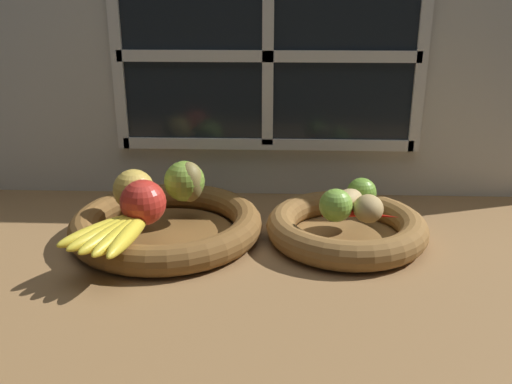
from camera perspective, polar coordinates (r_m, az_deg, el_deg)
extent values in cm
cube|color=olive|center=(100.55, 0.80, -6.50)|extent=(140.00, 90.00, 3.00)
cube|color=silver|center=(121.15, 1.26, 12.42)|extent=(140.00, 3.00, 55.00)
cube|color=black|center=(118.86, 1.25, 13.98)|extent=(64.00, 0.80, 38.00)
cube|color=white|center=(118.26, 1.25, 13.95)|extent=(2.40, 1.20, 38.00)
cube|color=white|center=(118.26, 1.25, 13.95)|extent=(64.00, 1.20, 2.40)
cube|color=white|center=(123.10, -14.26, 13.60)|extent=(2.40, 1.20, 40.40)
cube|color=white|center=(121.93, 16.89, 13.31)|extent=(2.40, 1.20, 40.40)
cube|color=white|center=(121.67, 1.18, 5.01)|extent=(64.00, 1.20, 2.40)
cylinder|color=brown|center=(104.83, -9.20, -4.41)|extent=(24.98, 24.98, 1.00)
torus|color=brown|center=(103.98, -9.26, -3.33)|extent=(35.78, 35.78, 5.32)
cylinder|color=brown|center=(103.62, 9.31, -4.72)|extent=(19.95, 19.95, 1.00)
torus|color=brown|center=(102.76, 9.38, -3.62)|extent=(29.65, 29.65, 5.32)
sphere|color=#7AA338|center=(106.47, -7.45, 1.13)|extent=(7.88, 7.88, 7.88)
sphere|color=gold|center=(103.73, -12.60, 0.23)|extent=(7.66, 7.66, 7.66)
sphere|color=red|center=(96.54, -11.66, -1.07)|extent=(8.00, 8.00, 8.00)
ellipsoid|color=olive|center=(105.94, -6.94, 1.05)|extent=(6.05, 6.75, 7.87)
ellipsoid|color=yellow|center=(94.07, -15.42, -3.69)|extent=(13.16, 15.70, 2.74)
ellipsoid|color=yellow|center=(93.16, -14.94, -3.88)|extent=(11.32, 16.77, 2.74)
ellipsoid|color=yellow|center=(92.36, -14.37, -4.04)|extent=(9.27, 17.52, 2.74)
ellipsoid|color=yellow|center=(91.70, -13.73, -4.16)|extent=(7.04, 17.94, 2.74)
ellipsoid|color=yellow|center=(91.18, -13.03, -4.24)|extent=(4.67, 18.00, 2.74)
sphere|color=brown|center=(98.82, -11.20, -2.18)|extent=(2.47, 2.47, 2.47)
ellipsoid|color=tan|center=(100.90, 9.53, -1.03)|extent=(8.18, 8.74, 4.65)
ellipsoid|color=tan|center=(98.40, 11.58, -1.63)|extent=(5.96, 6.71, 4.90)
sphere|color=#7AAD3D|center=(96.82, 8.32, -1.46)|extent=(5.92, 5.92, 5.92)
sphere|color=#6B9E33|center=(104.72, 10.92, -0.06)|extent=(5.59, 5.59, 5.59)
cone|color=red|center=(99.14, 10.81, -2.26)|extent=(13.67, 4.69, 2.15)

